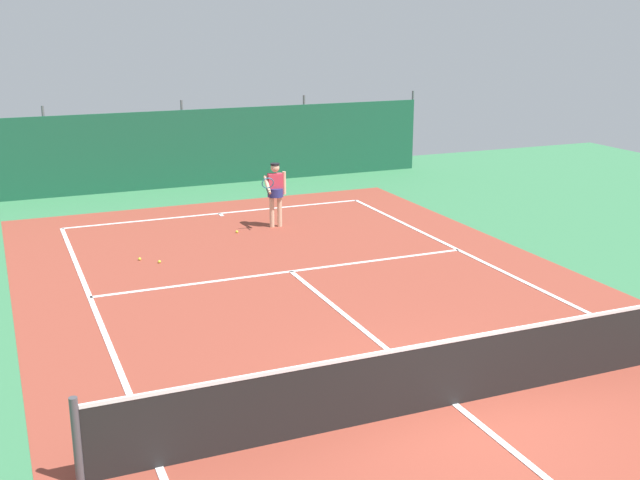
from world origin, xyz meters
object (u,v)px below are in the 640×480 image
tennis_ball_midcourt (140,259)px  tennis_ball_by_sideline (237,232)px  tennis_ball_near_player (159,262)px  tennis_net (456,371)px  tennis_player (275,190)px

tennis_ball_midcourt → tennis_ball_by_sideline: (2.65, 1.36, 0.00)m
tennis_ball_midcourt → tennis_ball_near_player: bearing=-45.6°
tennis_ball_near_player → tennis_ball_midcourt: (-0.36, 0.37, 0.00)m
tennis_net → tennis_ball_midcourt: bearing=108.3°
tennis_player → tennis_ball_midcourt: 4.15m
tennis_ball_near_player → tennis_ball_by_sideline: 2.87m
tennis_ball_near_player → tennis_ball_midcourt: size_ratio=1.00×
tennis_net → tennis_ball_near_player: (-2.43, 8.08, -0.48)m
tennis_ball_by_sideline → tennis_ball_near_player: bearing=-142.9°
tennis_net → tennis_ball_midcourt: size_ratio=153.33×
tennis_player → tennis_ball_by_sideline: tennis_player is taller
tennis_player → tennis_ball_near_player: tennis_player is taller
tennis_player → tennis_ball_near_player: (-3.38, -1.92, -0.93)m
tennis_ball_midcourt → tennis_ball_by_sideline: bearing=27.2°
tennis_player → tennis_ball_near_player: bearing=36.8°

